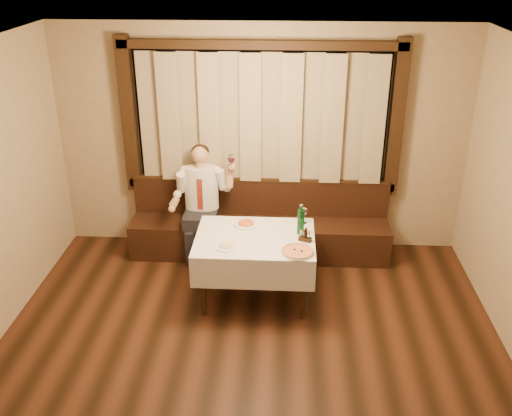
# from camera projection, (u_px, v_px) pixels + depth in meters

# --- Properties ---
(room) EXTENTS (5.01, 6.01, 2.81)m
(room) POSITION_uv_depth(u_px,v_px,m) (250.00, 202.00, 5.09)
(room) COLOR black
(room) RESTS_ON ground
(banquette) EXTENTS (3.20, 0.61, 0.94)m
(banquette) POSITION_uv_depth(u_px,v_px,m) (260.00, 230.00, 7.18)
(banquette) COLOR black
(banquette) RESTS_ON ground
(dining_table) EXTENTS (1.27, 0.97, 0.76)m
(dining_table) POSITION_uv_depth(u_px,v_px,m) (255.00, 245.00, 6.11)
(dining_table) COLOR black
(dining_table) RESTS_ON ground
(pizza) EXTENTS (0.35, 0.35, 0.04)m
(pizza) POSITION_uv_depth(u_px,v_px,m) (298.00, 251.00, 5.75)
(pizza) COLOR white
(pizza) RESTS_ON dining_table
(pasta_red) EXTENTS (0.28, 0.28, 0.10)m
(pasta_red) POSITION_uv_depth(u_px,v_px,m) (246.00, 222.00, 6.30)
(pasta_red) COLOR white
(pasta_red) RESTS_ON dining_table
(pasta_cream) EXTENTS (0.24, 0.24, 0.08)m
(pasta_cream) POSITION_uv_depth(u_px,v_px,m) (226.00, 244.00, 5.85)
(pasta_cream) COLOR white
(pasta_cream) RESTS_ON dining_table
(green_bottle) EXTENTS (0.08, 0.08, 0.35)m
(green_bottle) POSITION_uv_depth(u_px,v_px,m) (301.00, 222.00, 6.06)
(green_bottle) COLOR #115325
(green_bottle) RESTS_ON dining_table
(table_wine_glass) EXTENTS (0.07, 0.07, 0.20)m
(table_wine_glass) POSITION_uv_depth(u_px,v_px,m) (304.00, 212.00, 6.29)
(table_wine_glass) COLOR white
(table_wine_glass) RESTS_ON dining_table
(cruet_caddy) EXTENTS (0.14, 0.11, 0.14)m
(cruet_caddy) POSITION_uv_depth(u_px,v_px,m) (305.00, 237.00, 5.96)
(cruet_caddy) COLOR black
(cruet_caddy) RESTS_ON dining_table
(seated_man) EXTENTS (0.78, 0.58, 1.42)m
(seated_man) POSITION_uv_depth(u_px,v_px,m) (201.00, 194.00, 6.92)
(seated_man) COLOR black
(seated_man) RESTS_ON ground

